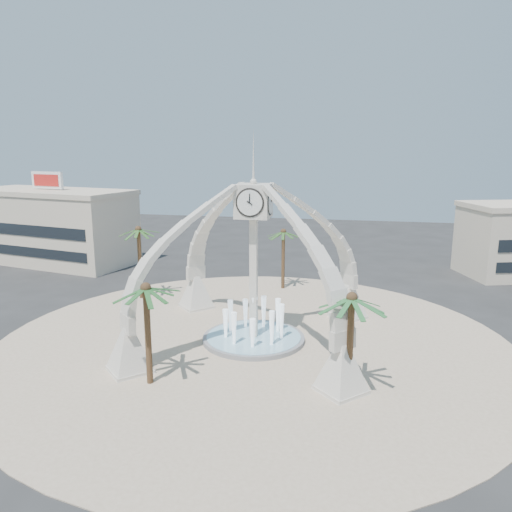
% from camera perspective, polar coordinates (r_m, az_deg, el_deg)
% --- Properties ---
extents(ground, '(140.00, 140.00, 0.00)m').
position_cam_1_polar(ground, '(39.82, -0.27, -9.71)').
color(ground, '#282828').
rests_on(ground, ground).
extents(plaza, '(40.00, 40.00, 0.06)m').
position_cam_1_polar(plaza, '(39.81, -0.27, -9.67)').
color(plaza, '#C9B195').
rests_on(plaza, ground).
extents(clock_tower, '(17.94, 17.94, 16.30)m').
position_cam_1_polar(clock_tower, '(37.87, -0.28, -0.56)').
color(clock_tower, beige).
rests_on(clock_tower, ground).
extents(fountain, '(8.00, 8.00, 3.62)m').
position_cam_1_polar(fountain, '(39.71, -0.27, -9.32)').
color(fountain, gray).
rests_on(fountain, ground).
extents(building_nw, '(23.75, 13.73, 11.90)m').
position_cam_1_polar(building_nw, '(71.11, -22.35, 3.20)').
color(building_nw, beige).
rests_on(building_nw, ground).
extents(palm_east, '(5.03, 5.03, 7.00)m').
position_cam_1_polar(palm_east, '(30.27, 10.90, -4.87)').
color(palm_east, brown).
rests_on(palm_east, ground).
extents(palm_west, '(4.20, 4.20, 7.83)m').
position_cam_1_polar(palm_west, '(50.36, -13.30, 2.85)').
color(palm_west, brown).
rests_on(palm_west, ground).
extents(palm_north, '(4.04, 4.04, 6.97)m').
position_cam_1_polar(palm_north, '(52.77, 3.15, 2.69)').
color(palm_north, brown).
rests_on(palm_north, ground).
extents(palm_south, '(5.68, 5.68, 7.22)m').
position_cam_1_polar(palm_south, '(31.68, -12.49, -3.75)').
color(palm_south, brown).
rests_on(palm_south, ground).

